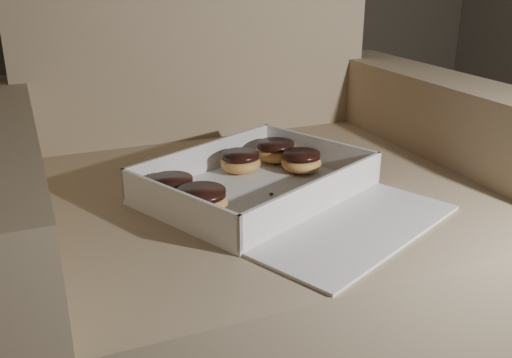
{
  "coord_description": "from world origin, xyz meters",
  "views": [
    {
      "loc": [
        -0.06,
        -0.05,
        0.84
      ],
      "look_at": [
        0.29,
        0.78,
        0.49
      ],
      "focal_mm": 40.0,
      "sensor_mm": 36.0,
      "label": 1
    }
  ],
  "objects": [
    {
      "name": "armchair",
      "position": [
        0.31,
        0.9,
        0.32
      ],
      "size": [
        0.99,
        0.83,
        1.03
      ],
      "color": "#897657",
      "rests_on": "floor"
    },
    {
      "name": "bakery_box",
      "position": [
        0.31,
        0.75,
        0.47
      ],
      "size": [
        0.5,
        0.53,
        0.06
      ],
      "rotation": [
        0.0,
        0.0,
        0.43
      ],
      "color": "silver",
      "rests_on": "armchair"
    },
    {
      "name": "donut_a",
      "position": [
        0.4,
        0.83,
        0.49
      ],
      "size": [
        0.07,
        0.07,
        0.04
      ],
      "color": "#E49A4F",
      "rests_on": "bakery_box"
    },
    {
      "name": "donut_b",
      "position": [
        0.38,
        0.9,
        0.49
      ],
      "size": [
        0.08,
        0.08,
        0.04
      ],
      "color": "#E49A4F",
      "rests_on": "bakery_box"
    },
    {
      "name": "donut_c",
      "position": [
        0.3,
        0.88,
        0.49
      ],
      "size": [
        0.07,
        0.07,
        0.04
      ],
      "color": "#E49A4F",
      "rests_on": "bakery_box"
    },
    {
      "name": "donut_d",
      "position": [
        0.14,
        0.8,
        0.49
      ],
      "size": [
        0.08,
        0.08,
        0.04
      ],
      "color": "#E49A4F",
      "rests_on": "bakery_box"
    },
    {
      "name": "donut_e",
      "position": [
        0.17,
        0.72,
        0.49
      ],
      "size": [
        0.08,
        0.08,
        0.04
      ],
      "color": "#E49A4F",
      "rests_on": "bakery_box"
    },
    {
      "name": "crumb_a",
      "position": [
        0.27,
        0.67,
        0.47
      ],
      "size": [
        0.01,
        0.01,
        0.0
      ],
      "primitive_type": "ellipsoid",
      "color": "black",
      "rests_on": "bakery_box"
    },
    {
      "name": "crumb_b",
      "position": [
        0.3,
        0.75,
        0.47
      ],
      "size": [
        0.01,
        0.01,
        0.0
      ],
      "primitive_type": "ellipsoid",
      "color": "black",
      "rests_on": "bakery_box"
    },
    {
      "name": "crumb_c",
      "position": [
        0.19,
        0.64,
        0.47
      ],
      "size": [
        0.01,
        0.01,
        0.0
      ],
      "primitive_type": "ellipsoid",
      "color": "black",
      "rests_on": "bakery_box"
    }
  ]
}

